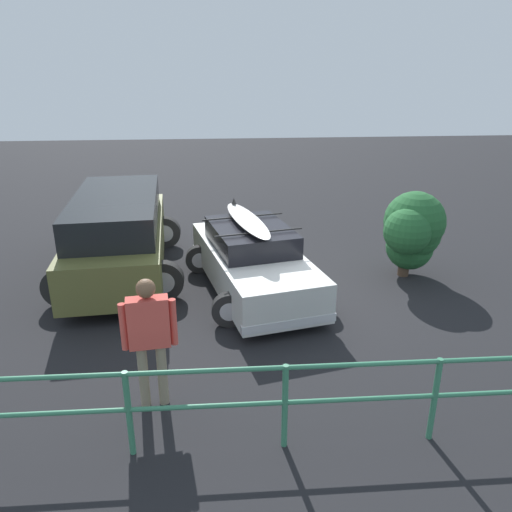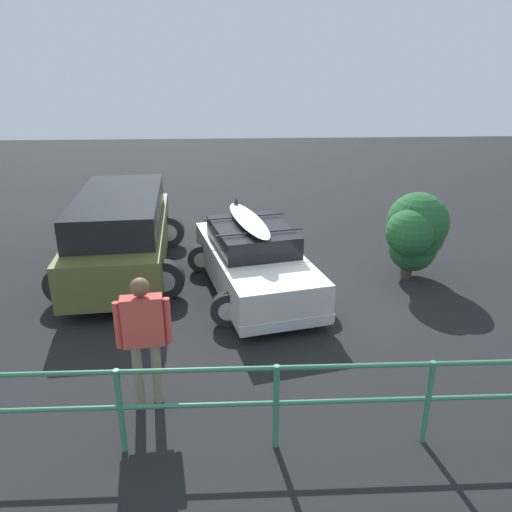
{
  "view_description": "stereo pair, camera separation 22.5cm",
  "coord_description": "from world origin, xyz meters",
  "px_view_note": "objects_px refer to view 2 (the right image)",
  "views": [
    {
      "loc": [
        1.23,
        8.75,
        4.13
      ],
      "look_at": [
        0.51,
        0.48,
        0.95
      ],
      "focal_mm": 35.0,
      "sensor_mm": 36.0,
      "label": 1
    },
    {
      "loc": [
        1.01,
        8.77,
        4.13
      ],
      "look_at": [
        0.51,
        0.48,
        0.95
      ],
      "focal_mm": 35.0,
      "sensor_mm": 36.0,
      "label": 2
    }
  ],
  "objects_px": {
    "suv_car": "(122,232)",
    "bush_near_left": "(416,232)",
    "sedan_car": "(254,261)",
    "person_bystander": "(144,331)"
  },
  "relations": [
    {
      "from": "suv_car",
      "to": "bush_near_left",
      "type": "height_order",
      "value": "bush_near_left"
    },
    {
      "from": "sedan_car",
      "to": "suv_car",
      "type": "height_order",
      "value": "suv_car"
    },
    {
      "from": "person_bystander",
      "to": "bush_near_left",
      "type": "xyz_separation_m",
      "value": [
        -4.81,
        -3.75,
        -0.05
      ]
    },
    {
      "from": "person_bystander",
      "to": "sedan_car",
      "type": "bearing_deg",
      "value": -114.44
    },
    {
      "from": "sedan_car",
      "to": "bush_near_left",
      "type": "height_order",
      "value": "bush_near_left"
    },
    {
      "from": "bush_near_left",
      "to": "sedan_car",
      "type": "bearing_deg",
      "value": 5.78
    },
    {
      "from": "suv_car",
      "to": "person_bystander",
      "type": "bearing_deg",
      "value": 104.1
    },
    {
      "from": "suv_car",
      "to": "bush_near_left",
      "type": "relative_size",
      "value": 2.84
    },
    {
      "from": "sedan_car",
      "to": "suv_car",
      "type": "bearing_deg",
      "value": -23.05
    },
    {
      "from": "sedan_car",
      "to": "bush_near_left",
      "type": "relative_size",
      "value": 2.34
    }
  ]
}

